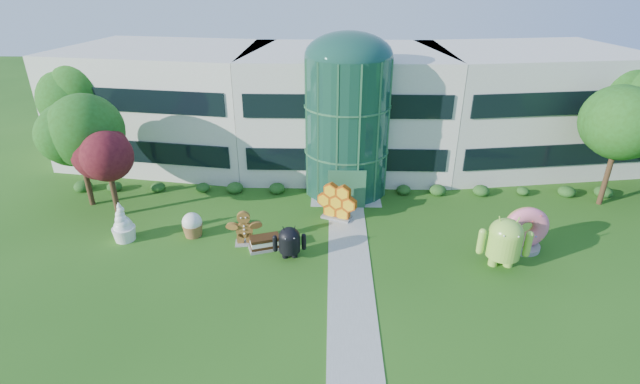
# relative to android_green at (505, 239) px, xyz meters

# --- Properties ---
(ground) EXTENTS (140.00, 140.00, 0.00)m
(ground) POSITION_rel_android_green_xyz_m (-8.49, -2.15, -1.71)
(ground) COLOR #215114
(ground) RESTS_ON ground
(building) EXTENTS (46.00, 15.00, 9.30)m
(building) POSITION_rel_android_green_xyz_m (-8.49, 15.85, 2.94)
(building) COLOR beige
(building) RESTS_ON ground
(atrium) EXTENTS (6.00, 6.00, 9.80)m
(atrium) POSITION_rel_android_green_xyz_m (-8.49, 9.85, 3.19)
(atrium) COLOR #194738
(atrium) RESTS_ON ground
(walkway) EXTENTS (2.40, 20.00, 0.04)m
(walkway) POSITION_rel_android_green_xyz_m (-8.49, -0.15, -1.69)
(walkway) COLOR #9E9E93
(walkway) RESTS_ON ground
(tree_red) EXTENTS (4.00, 4.00, 6.00)m
(tree_red) POSITION_rel_android_green_xyz_m (-23.99, 5.35, 1.29)
(tree_red) COLOR #3F0C14
(tree_red) RESTS_ON ground
(trees_backdrop) EXTENTS (52.00, 8.00, 8.40)m
(trees_backdrop) POSITION_rel_android_green_xyz_m (-8.49, 10.85, 2.49)
(trees_backdrop) COLOR #214C13
(trees_backdrop) RESTS_ON ground
(android_green) EXTENTS (3.16, 2.25, 3.41)m
(android_green) POSITION_rel_android_green_xyz_m (0.00, 0.00, 0.00)
(android_green) COLOR #93CF42
(android_green) RESTS_ON ground
(android_black) EXTENTS (2.15, 1.60, 2.26)m
(android_black) POSITION_rel_android_green_xyz_m (-11.91, 0.51, -0.58)
(android_black) COLOR black
(android_black) RESTS_ON ground
(donut) EXTENTS (2.71, 1.39, 2.77)m
(donut) POSITION_rel_android_green_xyz_m (1.85, 1.91, -0.32)
(donut) COLOR #D55174
(donut) RESTS_ON ground
(gingerbread) EXTENTS (2.49, 1.22, 2.21)m
(gingerbread) POSITION_rel_android_green_xyz_m (-14.74, 1.93, -0.60)
(gingerbread) COLOR brown
(gingerbread) RESTS_ON ground
(ice_cream_sandwich) EXTENTS (2.11, 1.51, 0.85)m
(ice_cream_sandwich) POSITION_rel_android_green_xyz_m (-13.45, 1.35, -1.28)
(ice_cream_sandwich) COLOR black
(ice_cream_sandwich) RESTS_ON ground
(honeycomb) EXTENTS (3.05, 2.10, 2.26)m
(honeycomb) POSITION_rel_android_green_xyz_m (-9.16, 5.24, -0.58)
(honeycomb) COLOR yellow
(honeycomb) RESTS_ON ground
(froyo) EXTENTS (1.61, 1.61, 2.56)m
(froyo) POSITION_rel_android_green_xyz_m (-22.20, 2.16, -0.43)
(froyo) COLOR white
(froyo) RESTS_ON ground
(cupcake) EXTENTS (1.66, 1.66, 1.57)m
(cupcake) POSITION_rel_android_green_xyz_m (-18.14, 2.77, -0.92)
(cupcake) COLOR white
(cupcake) RESTS_ON ground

